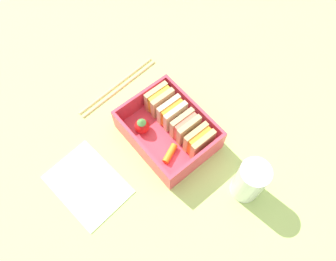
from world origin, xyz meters
TOP-DOWN VIEW (x-y plane):
  - ground_plane at (0.00, 0.00)cm, footprint 120.00×120.00cm
  - bento_tray at (0.00, 0.00)cm, footprint 17.05×13.41cm
  - bento_rim at (0.00, 0.00)cm, footprint 17.05×13.41cm
  - sandwich_left at (-5.72, 2.61)cm, footprint 2.95×5.22cm
  - sandwich_center_left at (-1.91, 2.61)cm, footprint 2.95×5.22cm
  - sandwich_center at (1.91, 2.61)cm, footprint 2.95×5.22cm
  - sandwich_center_right at (5.72, 2.61)cm, footprint 2.95×5.22cm
  - strawberry_far_left at (-3.91, -3.19)cm, footprint 2.88×2.88cm
  - carrot_stick_far_left at (3.56, -2.51)cm, footprint 2.67×4.06cm
  - chopstick_pair at (-15.75, -0.60)cm, footprint 3.50×20.04cm
  - drinking_glass at (17.02, 3.80)cm, footprint 5.16×5.16cm
  - folded_napkin at (-1.96, -17.53)cm, footprint 15.41×11.85cm

SIDE VIEW (x-z plane):
  - ground_plane at x=0.00cm, z-range -2.00..0.00cm
  - folded_napkin at x=-1.96cm, z-range 0.00..0.40cm
  - chopstick_pair at x=-15.75cm, z-range 0.00..0.70cm
  - bento_tray at x=0.00cm, z-range 0.00..1.20cm
  - carrot_stick_far_left at x=3.56cm, z-range 1.20..2.48cm
  - strawberry_far_left at x=-3.91cm, z-range 1.02..4.50cm
  - bento_rim at x=0.00cm, z-range 1.20..5.90cm
  - sandwich_left at x=-5.72cm, z-range 1.20..6.51cm
  - sandwich_center_left at x=-1.91cm, z-range 1.20..6.51cm
  - sandwich_center at x=1.91cm, z-range 1.20..6.51cm
  - sandwich_center_right at x=5.72cm, z-range 1.20..6.51cm
  - drinking_glass at x=17.02cm, z-range 0.00..9.64cm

